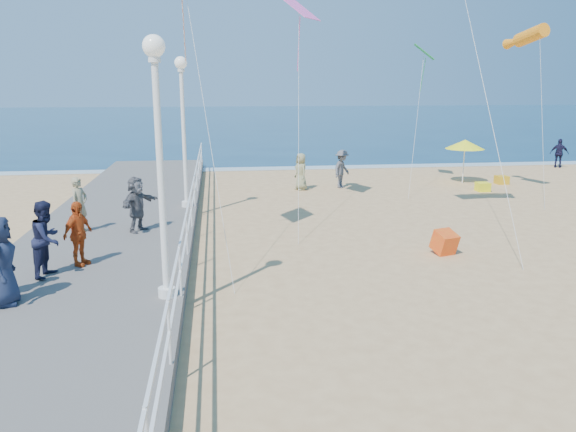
{
  "coord_description": "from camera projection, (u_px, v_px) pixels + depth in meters",
  "views": [
    {
      "loc": [
        -4.23,
        -11.42,
        4.81
      ],
      "look_at": [
        -2.5,
        2.0,
        1.6
      ],
      "focal_mm": 35.0,
      "sensor_mm": 36.0,
      "label": 1
    }
  ],
  "objects": [
    {
      "name": "ground",
      "position": [
        409.0,
        302.0,
        12.66
      ],
      "size": [
        160.0,
        160.0,
        0.0
      ],
      "primitive_type": "plane",
      "color": "tan",
      "rests_on": "ground"
    },
    {
      "name": "ocean",
      "position": [
        247.0,
        120.0,
        75.39
      ],
      "size": [
        160.0,
        90.0,
        0.05
      ],
      "primitive_type": "cube",
      "color": "#0D304E",
      "rests_on": "ground"
    },
    {
      "name": "surf_line",
      "position": [
        290.0,
        168.0,
        32.43
      ],
      "size": [
        160.0,
        1.2,
        0.04
      ],
      "primitive_type": "cube",
      "color": "silver",
      "rests_on": "ground"
    },
    {
      "name": "boardwalk",
      "position": [
        62.0,
        310.0,
        11.68
      ],
      "size": [
        5.0,
        44.0,
        0.4
      ],
      "primitive_type": "cube",
      "color": "slate",
      "rests_on": "ground"
    },
    {
      "name": "railing",
      "position": [
        180.0,
        258.0,
        11.74
      ],
      "size": [
        0.05,
        42.0,
        0.55
      ],
      "color": "white",
      "rests_on": "boardwalk"
    },
    {
      "name": "lamp_post_mid",
      "position": [
        159.0,
        142.0,
        11.15
      ],
      "size": [
        0.44,
        0.44,
        5.32
      ],
      "color": "white",
      "rests_on": "boardwalk"
    },
    {
      "name": "lamp_post_far",
      "position": [
        183.0,
        117.0,
        19.83
      ],
      "size": [
        0.44,
        0.44,
        5.32
      ],
      "color": "white",
      "rests_on": "boardwalk"
    },
    {
      "name": "spectator_3",
      "position": [
        78.0,
        234.0,
        13.76
      ],
      "size": [
        0.79,
        1.02,
        1.62
      ],
      "primitive_type": "imported",
      "rotation": [
        0.0,
        0.0,
        1.09
      ],
      "color": "#C54A18",
      "rests_on": "boardwalk"
    },
    {
      "name": "spectator_4",
      "position": [
        1.0,
        261.0,
        11.26
      ],
      "size": [
        0.7,
        0.97,
        1.85
      ],
      "primitive_type": "imported",
      "rotation": [
        0.0,
        0.0,
        1.7
      ],
      "color": "#1B243D",
      "rests_on": "boardwalk"
    },
    {
      "name": "spectator_5",
      "position": [
        137.0,
        204.0,
        16.96
      ],
      "size": [
        1.22,
        1.61,
        1.7
      ],
      "primitive_type": "imported",
      "rotation": [
        0.0,
        0.0,
        1.05
      ],
      "color": "#545459",
      "rests_on": "boardwalk"
    },
    {
      "name": "spectator_6",
      "position": [
        79.0,
        205.0,
        16.88
      ],
      "size": [
        0.63,
        0.73,
        1.69
      ],
      "primitive_type": "imported",
      "rotation": [
        0.0,
        0.0,
        1.11
      ],
      "color": "gray",
      "rests_on": "boardwalk"
    },
    {
      "name": "spectator_7",
      "position": [
        47.0,
        239.0,
        13.0
      ],
      "size": [
        0.84,
        0.99,
        1.8
      ],
      "primitive_type": "imported",
      "rotation": [
        0.0,
        0.0,
        1.37
      ],
      "color": "#181C36",
      "rests_on": "boardwalk"
    },
    {
      "name": "beach_walker_a",
      "position": [
        342.0,
        169.0,
        26.28
      ],
      "size": [
        1.26,
        1.31,
        1.79
      ],
      "primitive_type": "imported",
      "rotation": [
        0.0,
        0.0,
        0.85
      ],
      "color": "#55555A",
      "rests_on": "ground"
    },
    {
      "name": "beach_walker_b",
      "position": [
        559.0,
        153.0,
        32.62
      ],
      "size": [
        1.05,
        0.88,
        1.68
      ],
      "primitive_type": "imported",
      "rotation": [
        0.0,
        0.0,
        2.56
      ],
      "color": "#181733",
      "rests_on": "ground"
    },
    {
      "name": "beach_walker_c",
      "position": [
        301.0,
        172.0,
        25.79
      ],
      "size": [
        0.77,
        0.96,
        1.7
      ],
      "primitive_type": "imported",
      "rotation": [
        0.0,
        0.0,
        -1.26
      ],
      "color": "gray",
      "rests_on": "ground"
    },
    {
      "name": "box_kite",
      "position": [
        444.0,
        244.0,
        16.11
      ],
      "size": [
        0.73,
        0.84,
        0.74
      ],
      "primitive_type": "cube",
      "rotation": [
        0.31,
        0.0,
        0.29
      ],
      "color": "red",
      "rests_on": "ground"
    },
    {
      "name": "beach_umbrella",
      "position": [
        465.0,
        144.0,
        27.31
      ],
      "size": [
        1.9,
        1.9,
        2.14
      ],
      "color": "white",
      "rests_on": "ground"
    },
    {
      "name": "beach_chair_left",
      "position": [
        483.0,
        187.0,
        25.61
      ],
      "size": [
        0.55,
        0.55,
        0.4
      ],
      "primitive_type": "cube",
      "color": "#FFF51A",
      "rests_on": "ground"
    },
    {
      "name": "beach_chair_right",
      "position": [
        502.0,
        180.0,
        27.47
      ],
      "size": [
        0.55,
        0.55,
        0.4
      ],
      "primitive_type": "cube",
      "color": "gold",
      "rests_on": "ground"
    },
    {
      "name": "kite_windsock",
      "position": [
        531.0,
        35.0,
        22.66
      ],
      "size": [
        0.99,
        2.6,
        1.06
      ],
      "primitive_type": "cylinder",
      "rotation": [
        1.36,
        0.0,
        0.17
      ],
      "color": "orange"
    },
    {
      "name": "kite_diamond_pink",
      "position": [
        299.0,
        8.0,
        20.11
      ],
      "size": [
        1.74,
        1.81,
        0.86
      ],
      "primitive_type": "cube",
      "rotation": [
        0.64,
        0.0,
        0.98
      ],
      "color": "#FF5DC9"
    },
    {
      "name": "kite_diamond_green",
      "position": [
        424.0,
        52.0,
        26.09
      ],
      "size": [
        1.25,
        1.4,
        0.73
      ],
      "primitive_type": "cube",
      "rotation": [
        0.65,
        0.0,
        1.26
      ],
      "color": "green"
    }
  ]
}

